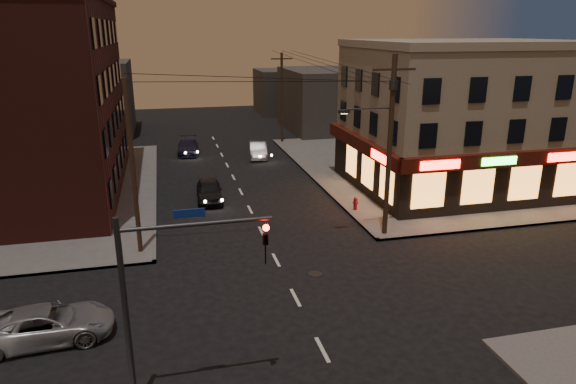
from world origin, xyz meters
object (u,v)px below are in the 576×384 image
object	(u,v)px
fire_hydrant	(355,203)
sedan_far	(188,147)
sedan_mid	(258,150)
suv_cross	(47,324)
sedan_near	(209,190)

from	to	relation	value
fire_hydrant	sedan_far	bearing A→B (deg)	116.62
sedan_far	fire_hydrant	size ratio (longest dim) A/B	5.59
sedan_mid	sedan_far	distance (m)	6.95
suv_cross	sedan_mid	bearing A→B (deg)	-29.76
sedan_near	sedan_far	xyz separation A→B (m)	(-0.63, 14.67, -0.04)
suv_cross	sedan_mid	size ratio (longest dim) A/B	1.13
sedan_far	fire_hydrant	world-z (taller)	sedan_far
suv_cross	sedan_mid	world-z (taller)	sedan_mid
fire_hydrant	sedan_mid	bearing A→B (deg)	101.97
sedan_far	sedan_near	bearing A→B (deg)	-82.89
suv_cross	sedan_far	bearing A→B (deg)	-16.77
sedan_mid	sedan_near	bearing A→B (deg)	-107.92
sedan_mid	fire_hydrant	distance (m)	16.52
sedan_mid	sedan_far	size ratio (longest dim) A/B	0.91
sedan_near	sedan_far	size ratio (longest dim) A/B	0.91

